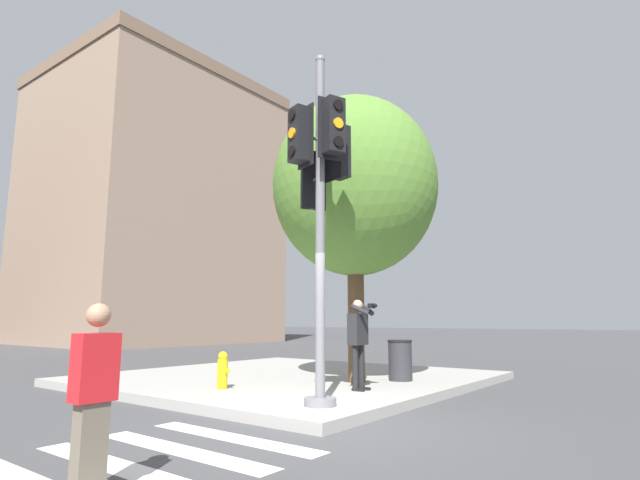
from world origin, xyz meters
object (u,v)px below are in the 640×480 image
object	(u,v)px
traffic_signal_pole	(321,181)
fire_hydrant	(223,370)
trash_bin	(400,360)
person_photographer	(359,335)
pedestrian_distant	(93,394)
street_tree	(355,187)

from	to	relation	value
traffic_signal_pole	fire_hydrant	distance (m)	4.13
traffic_signal_pole	trash_bin	world-z (taller)	traffic_signal_pole
person_photographer	trash_bin	bearing A→B (deg)	3.29
traffic_signal_pole	pedestrian_distant	size ratio (longest dim) A/B	3.59
fire_hydrant	street_tree	bearing A→B (deg)	-31.39
pedestrian_distant	traffic_signal_pole	bearing A→B (deg)	9.41
trash_bin	fire_hydrant	bearing A→B (deg)	147.21
traffic_signal_pole	pedestrian_distant	world-z (taller)	traffic_signal_pole
street_tree	trash_bin	bearing A→B (deg)	-36.74
pedestrian_distant	street_tree	bearing A→B (deg)	15.05
person_photographer	pedestrian_distant	distance (m)	5.87
person_photographer	pedestrian_distant	xyz separation A→B (m)	(-5.76, -1.12, -0.32)
street_tree	trash_bin	world-z (taller)	street_tree
person_photographer	traffic_signal_pole	bearing A→B (deg)	-165.62
person_photographer	street_tree	distance (m)	3.44
street_tree	fire_hydrant	size ratio (longest dim) A/B	9.01
pedestrian_distant	street_tree	xyz separation A→B (m)	(6.76, 1.82, 3.54)
fire_hydrant	trash_bin	distance (m)	3.81
fire_hydrant	traffic_signal_pole	bearing A→B (deg)	-98.03
person_photographer	street_tree	bearing A→B (deg)	35.11
person_photographer	trash_bin	distance (m)	1.89
person_photographer	trash_bin	size ratio (longest dim) A/B	1.94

